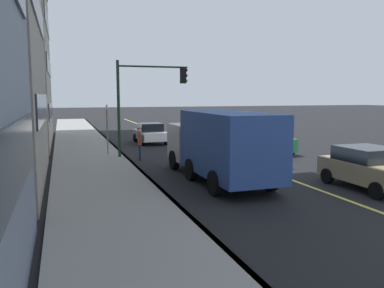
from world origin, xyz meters
TOP-DOWN VIEW (x-y plane):
  - ground at (0.00, 0.00)m, footprint 200.00×200.00m
  - sidewalk_slab at (0.00, 7.56)m, footprint 80.00×3.90m
  - curb_edge at (0.00, 5.69)m, footprint 80.00×0.16m
  - lane_stripe_center at (0.00, 0.00)m, footprint 80.00×0.16m
  - car_green at (2.18, -2.66)m, footprint 4.42×2.06m
  - car_tan at (-7.15, -1.98)m, footprint 3.92×2.13m
  - car_silver at (9.41, 2.81)m, footprint 4.11×1.95m
  - truck_blue at (-4.10, 2.88)m, footprint 7.61×2.48m
  - pedestrian_with_backpack at (2.09, 4.98)m, footprint 0.44×0.43m
  - traffic_light_mast at (2.71, 4.45)m, footprint 0.28×4.03m
  - street_sign_post at (3.95, 6.52)m, footprint 0.60×0.08m

SIDE VIEW (x-z plane):
  - ground at x=0.00m, z-range 0.00..0.00m
  - lane_stripe_center at x=0.00m, z-range 0.00..0.01m
  - sidewalk_slab at x=0.00m, z-range 0.00..0.15m
  - curb_edge at x=0.00m, z-range 0.00..0.15m
  - car_silver at x=9.41m, z-range 0.00..1.48m
  - car_green at x=2.18m, z-range 0.01..1.54m
  - car_tan at x=-7.15m, z-range 0.02..1.58m
  - pedestrian_with_backpack at x=2.09m, z-range 0.14..1.85m
  - truck_blue at x=-4.10m, z-range 0.11..2.97m
  - street_sign_post at x=3.95m, z-range 0.26..3.25m
  - traffic_light_mast at x=2.71m, z-range 1.02..6.40m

